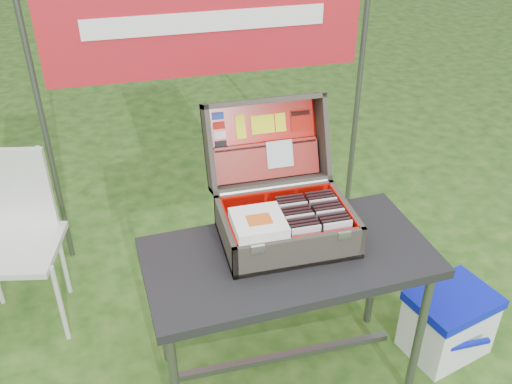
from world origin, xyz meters
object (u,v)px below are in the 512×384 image
object	(u,v)px
table	(286,318)
chair	(15,251)
cooler	(448,323)
cardboard_box	(356,257)
suitcase	(283,185)

from	to	relation	value
table	chair	distance (m)	1.30
table	cooler	xyz separation A→B (m)	(0.78, -0.03, -0.18)
table	chair	xyz separation A→B (m)	(-1.13, 0.64, 0.09)
chair	cardboard_box	world-z (taller)	chair
cooler	cardboard_box	bearing A→B (deg)	97.85
suitcase	cooler	bearing A→B (deg)	-13.10
suitcase	cardboard_box	world-z (taller)	suitcase
cardboard_box	table	bearing A→B (deg)	-146.75
table	cooler	world-z (taller)	table
chair	table	bearing A→B (deg)	-17.76
cardboard_box	cooler	bearing A→B (deg)	-76.69
table	chair	bearing A→B (deg)	147.26
table	suitcase	size ratio (longest dim) A/B	2.13
table	suitcase	bearing A→B (deg)	81.25
table	cooler	size ratio (longest dim) A/B	2.98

